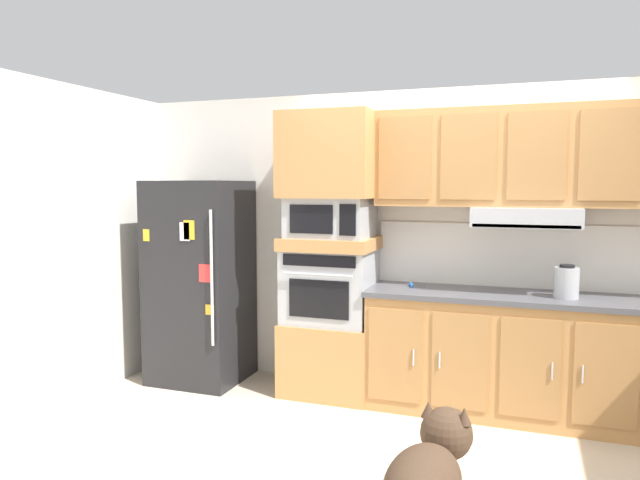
% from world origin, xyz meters
% --- Properties ---
extents(ground_plane, '(9.60, 9.60, 0.00)m').
position_xyz_m(ground_plane, '(0.00, 0.00, 0.00)').
color(ground_plane, beige).
extents(back_kitchen_wall, '(6.20, 0.12, 2.50)m').
position_xyz_m(back_kitchen_wall, '(0.00, 1.11, 1.25)').
color(back_kitchen_wall, silver).
rests_on(back_kitchen_wall, ground).
extents(side_panel_left, '(0.12, 7.10, 2.50)m').
position_xyz_m(side_panel_left, '(-2.80, 0.00, 1.25)').
color(side_panel_left, silver).
rests_on(side_panel_left, ground).
extents(refrigerator, '(0.76, 0.73, 1.76)m').
position_xyz_m(refrigerator, '(-2.09, 0.68, 0.88)').
color(refrigerator, black).
rests_on(refrigerator, ground).
extents(oven_base_cabinet, '(0.74, 0.62, 0.60)m').
position_xyz_m(oven_base_cabinet, '(-0.91, 0.75, 0.30)').
color(oven_base_cabinet, '#B77F47').
rests_on(oven_base_cabinet, ground).
extents(built_in_oven, '(0.70, 0.62, 0.60)m').
position_xyz_m(built_in_oven, '(-0.91, 0.75, 0.90)').
color(built_in_oven, '#A8AAAF').
rests_on(built_in_oven, oven_base_cabinet).
extents(appliance_mid_shelf, '(0.74, 0.62, 0.10)m').
position_xyz_m(appliance_mid_shelf, '(-0.91, 0.75, 1.25)').
color(appliance_mid_shelf, '#B77F47').
rests_on(appliance_mid_shelf, built_in_oven).
extents(microwave, '(0.64, 0.54, 0.32)m').
position_xyz_m(microwave, '(-0.91, 0.75, 1.46)').
color(microwave, '#A8AAAF').
rests_on(microwave, appliance_mid_shelf).
extents(appliance_upper_cabinet, '(0.74, 0.62, 0.68)m').
position_xyz_m(appliance_upper_cabinet, '(-0.91, 0.75, 1.96)').
color(appliance_upper_cabinet, '#B77F47').
rests_on(appliance_upper_cabinet, microwave).
extents(lower_cabinet_run, '(2.85, 0.63, 0.88)m').
position_xyz_m(lower_cabinet_run, '(0.89, 0.75, 0.44)').
color(lower_cabinet_run, '#B77F47').
rests_on(lower_cabinet_run, ground).
extents(countertop_slab, '(2.89, 0.64, 0.04)m').
position_xyz_m(countertop_slab, '(0.89, 0.75, 0.90)').
color(countertop_slab, '#4C4C51').
rests_on(countertop_slab, lower_cabinet_run).
extents(backsplash_panel, '(2.89, 0.02, 0.50)m').
position_xyz_m(backsplash_panel, '(0.89, 1.04, 1.17)').
color(backsplash_panel, white).
rests_on(backsplash_panel, countertop_slab).
extents(upper_cabinet_with_hood, '(2.85, 0.48, 0.88)m').
position_xyz_m(upper_cabinet_with_hood, '(0.87, 0.87, 1.90)').
color(upper_cabinet_with_hood, '#B77F47').
rests_on(upper_cabinet_with_hood, backsplash_panel).
extents(screwdriver, '(0.16, 0.15, 0.03)m').
position_xyz_m(screwdriver, '(-0.24, 0.81, 0.93)').
color(screwdriver, blue).
rests_on(screwdriver, countertop_slab).
extents(electric_kettle, '(0.17, 0.17, 0.24)m').
position_xyz_m(electric_kettle, '(0.88, 0.70, 1.03)').
color(electric_kettle, '#A8AAAF').
rests_on(electric_kettle, countertop_slab).
extents(dog, '(0.37, 0.96, 0.71)m').
position_xyz_m(dog, '(0.24, -1.35, 0.48)').
color(dog, '#473323').
rests_on(dog, ground).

